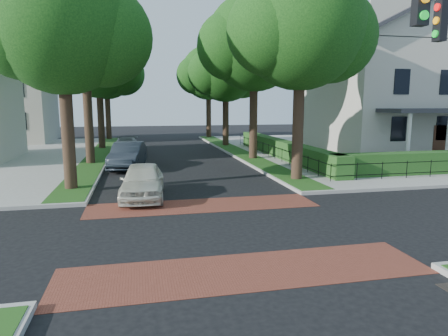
{
  "coord_description": "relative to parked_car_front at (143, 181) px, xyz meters",
  "views": [
    {
      "loc": [
        -2.43,
        -11.98,
        4.02
      ],
      "look_at": [
        0.69,
        2.47,
        1.6
      ],
      "focal_mm": 32.0,
      "sensor_mm": 36.0,
      "label": 1
    }
  ],
  "objects": [
    {
      "name": "tree_right_near",
      "position": [
        7.9,
        2.24,
        6.88
      ],
      "size": [
        7.75,
        6.67,
        10.66
      ],
      "color": "black",
      "rests_on": "sidewalk_ne"
    },
    {
      "name": "tree_left_far",
      "position": [
        -3.1,
        19.22,
        6.37
      ],
      "size": [
        7.0,
        6.02,
        9.86
      ],
      "color": "black",
      "rests_on": "sidewalk_nw"
    },
    {
      "name": "house_left_far",
      "position": [
        -13.19,
        26.99,
        4.29
      ],
      "size": [
        10.0,
        9.0,
        10.14
      ],
      "color": "beige",
      "rests_on": "sidewalk_nw"
    },
    {
      "name": "ground",
      "position": [
        2.3,
        -5.0,
        -0.75
      ],
      "size": [
        120.0,
        120.0,
        0.0
      ],
      "primitive_type": "plane",
      "color": "black",
      "rests_on": "ground"
    },
    {
      "name": "sidewalk_ne",
      "position": [
        21.8,
        14.0,
        -0.67
      ],
      "size": [
        30.0,
        30.0,
        0.15
      ],
      "primitive_type": "cube",
      "color": "gray",
      "rests_on": "ground"
    },
    {
      "name": "tree_right_far",
      "position": [
        7.9,
        19.22,
        6.16
      ],
      "size": [
        7.25,
        6.23,
        9.74
      ],
      "color": "black",
      "rests_on": "sidewalk_ne"
    },
    {
      "name": "tree_left_near",
      "position": [
        -3.1,
        2.23,
        6.52
      ],
      "size": [
        7.5,
        6.45,
        10.2
      ],
      "color": "black",
      "rests_on": "sidewalk_nw"
    },
    {
      "name": "tree_left_mid",
      "position": [
        -3.09,
        10.24,
        7.6
      ],
      "size": [
        8.0,
        6.88,
        11.48
      ],
      "color": "black",
      "rests_on": "sidewalk_nw"
    },
    {
      "name": "tree_right_back",
      "position": [
        7.9,
        28.23,
        6.52
      ],
      "size": [
        7.5,
        6.45,
        10.2
      ],
      "color": "black",
      "rests_on": "sidewalk_ne"
    },
    {
      "name": "crosswalk_near",
      "position": [
        2.3,
        -8.2,
        -0.74
      ],
      "size": [
        9.0,
        2.2,
        0.01
      ],
      "primitive_type": "cube",
      "color": "brown",
      "rests_on": "ground"
    },
    {
      "name": "house_victorian",
      "position": [
        19.81,
        10.92,
        5.27
      ],
      "size": [
        13.0,
        13.05,
        12.48
      ],
      "color": "beige",
      "rests_on": "sidewalk_ne"
    },
    {
      "name": "tree_left_back",
      "position": [
        -3.1,
        28.24,
        6.67
      ],
      "size": [
        7.75,
        6.66,
        10.44
      ],
      "color": "black",
      "rests_on": "sidewalk_nw"
    },
    {
      "name": "parked_car_rear",
      "position": [
        -1.0,
        14.3,
        -0.07
      ],
      "size": [
        2.04,
        4.71,
        1.35
      ],
      "primitive_type": "imported",
      "rotation": [
        0.0,
        0.0,
        -0.03
      ],
      "color": "slate",
      "rests_on": "ground"
    },
    {
      "name": "grass_strip_ne",
      "position": [
        7.7,
        14.1,
        -0.59
      ],
      "size": [
        1.6,
        29.8,
        0.02
      ],
      "primitive_type": "cube",
      "color": "#2A4E16",
      "rests_on": "sidewalk_ne"
    },
    {
      "name": "tree_right_mid",
      "position": [
        7.91,
        10.25,
        7.24
      ],
      "size": [
        8.25,
        7.09,
        11.22
      ],
      "color": "black",
      "rests_on": "sidewalk_ne"
    },
    {
      "name": "hedge_main_road",
      "position": [
        10.0,
        10.0,
        0.0
      ],
      "size": [
        1.0,
        18.0,
        1.2
      ],
      "primitive_type": "cube",
      "color": "#1C4819",
      "rests_on": "sidewalk_ne"
    },
    {
      "name": "parked_car_middle",
      "position": [
        -0.78,
        8.18,
        0.06
      ],
      "size": [
        2.43,
        5.1,
        1.61
      ],
      "primitive_type": "imported",
      "rotation": [
        0.0,
        0.0,
        -0.15
      ],
      "color": "#1E252D",
      "rests_on": "ground"
    },
    {
      "name": "crosswalk_far",
      "position": [
        2.3,
        -1.8,
        -0.74
      ],
      "size": [
        9.0,
        2.2,
        0.01
      ],
      "primitive_type": "cube",
      "color": "brown",
      "rests_on": "ground"
    },
    {
      "name": "parked_car_front",
      "position": [
        0.0,
        0.0,
        0.0
      ],
      "size": [
        2.07,
        4.49,
        1.49
      ],
      "primitive_type": "imported",
      "rotation": [
        0.0,
        0.0,
        -0.07
      ],
      "color": "beige",
      "rests_on": "ground"
    },
    {
      "name": "fence_main_road",
      "position": [
        9.2,
        10.0,
        -0.15
      ],
      "size": [
        0.06,
        18.0,
        0.9
      ],
      "primitive_type": null,
      "color": "black",
      "rests_on": "sidewalk_ne"
    },
    {
      "name": "grass_strip_nw",
      "position": [
        -3.1,
        14.1,
        -0.59
      ],
      "size": [
        1.6,
        29.8,
        0.02
      ],
      "primitive_type": "cube",
      "color": "#2A4E16",
      "rests_on": "sidewalk_nw"
    }
  ]
}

